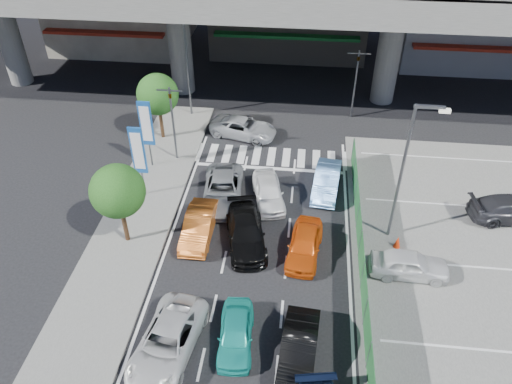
# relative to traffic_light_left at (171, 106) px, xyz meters

# --- Properties ---
(ground) EXTENTS (120.00, 120.00, 0.00)m
(ground) POSITION_rel_traffic_light_left_xyz_m (6.20, -12.00, -3.94)
(ground) COLOR black
(ground) RESTS_ON ground
(parking_lot) EXTENTS (12.00, 28.00, 0.06)m
(parking_lot) POSITION_rel_traffic_light_left_xyz_m (17.20, -10.00, -3.91)
(parking_lot) COLOR #5C5C5A
(parking_lot) RESTS_ON ground
(sidewalk_left) EXTENTS (4.00, 30.00, 0.12)m
(sidewalk_left) POSITION_rel_traffic_light_left_xyz_m (-0.80, -8.00, -3.88)
(sidewalk_left) COLOR #5C5C5A
(sidewalk_left) RESTS_ON ground
(fence_run) EXTENTS (0.16, 22.00, 1.80)m
(fence_run) POSITION_rel_traffic_light_left_xyz_m (11.50, -11.00, -3.04)
(fence_run) COLOR #1F5B2B
(fence_run) RESTS_ON ground
(traffic_light_left) EXTENTS (1.60, 1.24, 5.20)m
(traffic_light_left) POSITION_rel_traffic_light_left_xyz_m (0.00, 0.00, 0.00)
(traffic_light_left) COLOR #595B60
(traffic_light_left) RESTS_ON ground
(traffic_light_right) EXTENTS (1.60, 1.24, 5.20)m
(traffic_light_right) POSITION_rel_traffic_light_left_xyz_m (11.70, 7.00, 0.00)
(traffic_light_right) COLOR #595B60
(traffic_light_right) RESTS_ON ground
(street_lamp_right) EXTENTS (1.65, 0.22, 8.00)m
(street_lamp_right) POSITION_rel_traffic_light_left_xyz_m (13.37, -6.00, 0.83)
(street_lamp_right) COLOR #595B60
(street_lamp_right) RESTS_ON ground
(street_lamp_left) EXTENTS (1.65, 0.22, 8.00)m
(street_lamp_left) POSITION_rel_traffic_light_left_xyz_m (-0.13, 6.00, 0.83)
(street_lamp_left) COLOR #595B60
(street_lamp_left) RESTS_ON ground
(signboard_near) EXTENTS (0.80, 0.14, 4.70)m
(signboard_near) POSITION_rel_traffic_light_left_xyz_m (-1.00, -4.01, -0.87)
(signboard_near) COLOR #595B60
(signboard_near) RESTS_ON ground
(signboard_far) EXTENTS (0.80, 0.14, 4.70)m
(signboard_far) POSITION_rel_traffic_light_left_xyz_m (-1.40, -1.01, -0.87)
(signboard_far) COLOR #595B60
(signboard_far) RESTS_ON ground
(tree_near) EXTENTS (2.80, 2.80, 4.80)m
(tree_near) POSITION_rel_traffic_light_left_xyz_m (-0.80, -8.00, -0.55)
(tree_near) COLOR #382314
(tree_near) RESTS_ON ground
(tree_far) EXTENTS (2.80, 2.80, 4.80)m
(tree_far) POSITION_rel_traffic_light_left_xyz_m (-1.60, 2.50, -0.55)
(tree_far) COLOR #382314
(tree_far) RESTS_ON ground
(sedan_white_mid_left) EXTENTS (2.96, 5.20, 1.37)m
(sedan_white_mid_left) POSITION_rel_traffic_light_left_xyz_m (3.10, -14.49, -3.25)
(sedan_white_mid_left) COLOR silver
(sedan_white_mid_left) RESTS_ON ground
(taxi_teal_mid) EXTENTS (1.72, 3.76, 1.25)m
(taxi_teal_mid) POSITION_rel_traffic_light_left_xyz_m (5.91, -13.74, -3.31)
(taxi_teal_mid) COLOR #1EADA2
(taxi_teal_mid) RESTS_ON ground
(hatch_black_mid_right) EXTENTS (1.78, 4.29, 1.38)m
(hatch_black_mid_right) POSITION_rel_traffic_light_left_xyz_m (8.64, -14.33, -3.25)
(hatch_black_mid_right) COLOR black
(hatch_black_mid_right) RESTS_ON ground
(taxi_orange_left) EXTENTS (1.48, 4.20, 1.38)m
(taxi_orange_left) POSITION_rel_traffic_light_left_xyz_m (2.96, -7.15, -3.25)
(taxi_orange_left) COLOR orange
(taxi_orange_left) RESTS_ON ground
(sedan_black_mid) EXTENTS (2.95, 5.07, 1.38)m
(sedan_black_mid) POSITION_rel_traffic_light_left_xyz_m (5.55, -7.39, -3.25)
(sedan_black_mid) COLOR black
(sedan_black_mid) RESTS_ON ground
(taxi_orange_right) EXTENTS (2.07, 4.18, 1.37)m
(taxi_orange_right) POSITION_rel_traffic_light_left_xyz_m (8.68, -7.96, -3.25)
(taxi_orange_right) COLOR #D9500F
(taxi_orange_right) RESTS_ON ground
(wagon_silver_front_left) EXTENTS (2.77, 5.17, 1.38)m
(wagon_silver_front_left) POSITION_rel_traffic_light_left_xyz_m (3.73, -3.83, -3.25)
(wagon_silver_front_left) COLOR #95999C
(wagon_silver_front_left) RESTS_ON ground
(sedan_white_front_mid) EXTENTS (2.53, 4.32, 1.38)m
(sedan_white_front_mid) POSITION_rel_traffic_light_left_xyz_m (6.42, -3.73, -3.25)
(sedan_white_front_mid) COLOR white
(sedan_white_front_mid) RESTS_ON ground
(kei_truck_front_right) EXTENTS (1.90, 4.32, 1.38)m
(kei_truck_front_right) POSITION_rel_traffic_light_left_xyz_m (9.81, -2.33, -3.25)
(kei_truck_front_right) COLOR #6CA5EE
(kei_truck_front_right) RESTS_ON ground
(crossing_wagon_silver) EXTENTS (5.05, 3.18, 1.30)m
(crossing_wagon_silver) POSITION_rel_traffic_light_left_xyz_m (4.00, 3.43, -3.29)
(crossing_wagon_silver) COLOR silver
(crossing_wagon_silver) RESTS_ON ground
(parked_sedan_white) EXTENTS (3.95, 1.65, 1.34)m
(parked_sedan_white) POSITION_rel_traffic_light_left_xyz_m (13.87, -8.85, -3.21)
(parked_sedan_white) COLOR white
(parked_sedan_white) RESTS_ON parking_lot
(parked_sedan_dgrey) EXTENTS (5.02, 2.66, 1.39)m
(parked_sedan_dgrey) POSITION_rel_traffic_light_left_xyz_m (20.14, -3.87, -3.18)
(parked_sedan_dgrey) COLOR #2E2E33
(parked_sedan_dgrey) RESTS_ON parking_lot
(traffic_cone) EXTENTS (0.41, 0.41, 0.70)m
(traffic_cone) POSITION_rel_traffic_light_left_xyz_m (13.56, -6.94, -3.53)
(traffic_cone) COLOR #F7360D
(traffic_cone) RESTS_ON parking_lot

